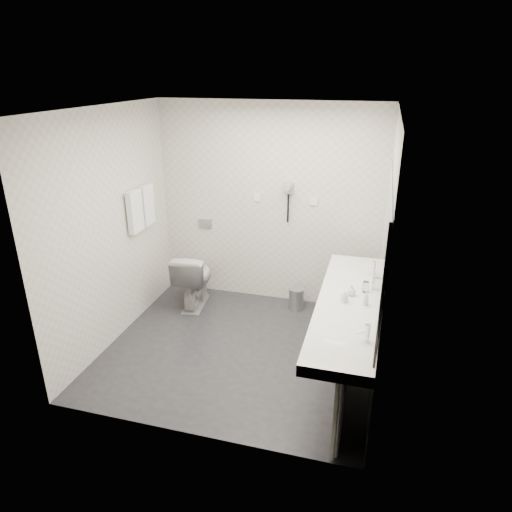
% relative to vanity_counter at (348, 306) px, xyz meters
% --- Properties ---
extents(floor, '(2.80, 2.80, 0.00)m').
position_rel_vanity_counter_xyz_m(floor, '(-1.12, 0.20, -0.80)').
color(floor, '#252429').
rests_on(floor, ground).
extents(ceiling, '(2.80, 2.80, 0.00)m').
position_rel_vanity_counter_xyz_m(ceiling, '(-1.12, 0.20, 1.70)').
color(ceiling, silver).
rests_on(ceiling, wall_back).
extents(wall_back, '(2.80, 0.00, 2.80)m').
position_rel_vanity_counter_xyz_m(wall_back, '(-1.12, 1.50, 0.45)').
color(wall_back, silver).
rests_on(wall_back, floor).
extents(wall_front, '(2.80, 0.00, 2.80)m').
position_rel_vanity_counter_xyz_m(wall_front, '(-1.12, -1.10, 0.45)').
color(wall_front, silver).
rests_on(wall_front, floor).
extents(wall_left, '(0.00, 2.60, 2.60)m').
position_rel_vanity_counter_xyz_m(wall_left, '(-2.52, 0.20, 0.45)').
color(wall_left, silver).
rests_on(wall_left, floor).
extents(wall_right, '(0.00, 2.60, 2.60)m').
position_rel_vanity_counter_xyz_m(wall_right, '(0.27, 0.20, 0.45)').
color(wall_right, silver).
rests_on(wall_right, floor).
extents(vanity_counter, '(0.55, 2.20, 0.10)m').
position_rel_vanity_counter_xyz_m(vanity_counter, '(0.00, 0.00, 0.00)').
color(vanity_counter, white).
rests_on(vanity_counter, floor).
extents(vanity_panel, '(0.03, 2.15, 0.75)m').
position_rel_vanity_counter_xyz_m(vanity_panel, '(0.02, 0.00, -0.42)').
color(vanity_panel, '#97968F').
rests_on(vanity_panel, floor).
extents(vanity_post_near, '(0.06, 0.06, 0.75)m').
position_rel_vanity_counter_xyz_m(vanity_post_near, '(0.05, -1.04, -0.42)').
color(vanity_post_near, silver).
rests_on(vanity_post_near, floor).
extents(vanity_post_far, '(0.06, 0.06, 0.75)m').
position_rel_vanity_counter_xyz_m(vanity_post_far, '(0.05, 1.04, -0.42)').
color(vanity_post_far, silver).
rests_on(vanity_post_far, floor).
extents(mirror, '(0.02, 2.20, 1.05)m').
position_rel_vanity_counter_xyz_m(mirror, '(0.26, 0.00, 0.65)').
color(mirror, '#B2BCC6').
rests_on(mirror, wall_right).
extents(basin_near, '(0.40, 0.31, 0.05)m').
position_rel_vanity_counter_xyz_m(basin_near, '(0.00, -0.65, 0.04)').
color(basin_near, white).
rests_on(basin_near, vanity_counter).
extents(basin_far, '(0.40, 0.31, 0.05)m').
position_rel_vanity_counter_xyz_m(basin_far, '(0.00, 0.65, 0.04)').
color(basin_far, white).
rests_on(basin_far, vanity_counter).
extents(faucet_near, '(0.04, 0.04, 0.15)m').
position_rel_vanity_counter_xyz_m(faucet_near, '(0.19, -0.65, 0.12)').
color(faucet_near, silver).
rests_on(faucet_near, vanity_counter).
extents(faucet_far, '(0.04, 0.04, 0.15)m').
position_rel_vanity_counter_xyz_m(faucet_far, '(0.19, 0.65, 0.12)').
color(faucet_far, silver).
rests_on(faucet_far, vanity_counter).
extents(soap_bottle_a, '(0.07, 0.07, 0.11)m').
position_rel_vanity_counter_xyz_m(soap_bottle_a, '(-0.03, -0.03, 0.11)').
color(soap_bottle_a, white).
rests_on(soap_bottle_a, vanity_counter).
extents(soap_bottle_b, '(0.11, 0.11, 0.10)m').
position_rel_vanity_counter_xyz_m(soap_bottle_b, '(0.02, 0.12, 0.10)').
color(soap_bottle_b, white).
rests_on(soap_bottle_b, vanity_counter).
extents(soap_bottle_c, '(0.07, 0.07, 0.13)m').
position_rel_vanity_counter_xyz_m(soap_bottle_c, '(0.16, -0.04, 0.11)').
color(soap_bottle_c, white).
rests_on(soap_bottle_c, vanity_counter).
extents(glass_left, '(0.06, 0.06, 0.11)m').
position_rel_vanity_counter_xyz_m(glass_left, '(0.14, 0.23, 0.10)').
color(glass_left, silver).
rests_on(glass_left, vanity_counter).
extents(glass_right, '(0.08, 0.08, 0.12)m').
position_rel_vanity_counter_xyz_m(glass_right, '(0.23, 0.31, 0.11)').
color(glass_right, silver).
rests_on(glass_right, vanity_counter).
extents(toilet, '(0.49, 0.76, 0.73)m').
position_rel_vanity_counter_xyz_m(toilet, '(-1.98, 1.03, -0.44)').
color(toilet, white).
rests_on(toilet, floor).
extents(flush_plate, '(0.18, 0.02, 0.12)m').
position_rel_vanity_counter_xyz_m(flush_plate, '(-1.98, 1.49, 0.15)').
color(flush_plate, '#B2B5BA').
rests_on(flush_plate, wall_back).
extents(pedal_bin, '(0.24, 0.24, 0.26)m').
position_rel_vanity_counter_xyz_m(pedal_bin, '(-0.70, 1.27, -0.67)').
color(pedal_bin, '#B2B5BA').
rests_on(pedal_bin, floor).
extents(bin_lid, '(0.19, 0.19, 0.02)m').
position_rel_vanity_counter_xyz_m(bin_lid, '(-0.70, 1.27, -0.53)').
color(bin_lid, '#B2B5BA').
rests_on(bin_lid, pedal_bin).
extents(towel_rail, '(0.02, 0.62, 0.02)m').
position_rel_vanity_counter_xyz_m(towel_rail, '(-2.47, 0.75, 0.75)').
color(towel_rail, silver).
rests_on(towel_rail, wall_left).
extents(towel_near, '(0.07, 0.24, 0.48)m').
position_rel_vanity_counter_xyz_m(towel_near, '(-2.46, 0.61, 0.53)').
color(towel_near, white).
rests_on(towel_near, towel_rail).
extents(towel_far, '(0.07, 0.24, 0.48)m').
position_rel_vanity_counter_xyz_m(towel_far, '(-2.46, 0.89, 0.53)').
color(towel_far, white).
rests_on(towel_far, towel_rail).
extents(dryer_cradle, '(0.10, 0.04, 0.14)m').
position_rel_vanity_counter_xyz_m(dryer_cradle, '(-0.88, 1.47, 0.70)').
color(dryer_cradle, '#97969C').
rests_on(dryer_cradle, wall_back).
extents(dryer_barrel, '(0.08, 0.14, 0.08)m').
position_rel_vanity_counter_xyz_m(dryer_barrel, '(-0.88, 1.40, 0.73)').
color(dryer_barrel, '#97969C').
rests_on(dryer_barrel, dryer_cradle).
extents(dryer_cord, '(0.02, 0.02, 0.35)m').
position_rel_vanity_counter_xyz_m(dryer_cord, '(-0.88, 1.46, 0.45)').
color(dryer_cord, black).
rests_on(dryer_cord, dryer_cradle).
extents(switch_plate_a, '(0.09, 0.02, 0.09)m').
position_rel_vanity_counter_xyz_m(switch_plate_a, '(-1.27, 1.49, 0.55)').
color(switch_plate_a, white).
rests_on(switch_plate_a, wall_back).
extents(switch_plate_b, '(0.09, 0.02, 0.09)m').
position_rel_vanity_counter_xyz_m(switch_plate_b, '(-0.57, 1.49, 0.55)').
color(switch_plate_b, white).
rests_on(switch_plate_b, wall_back).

